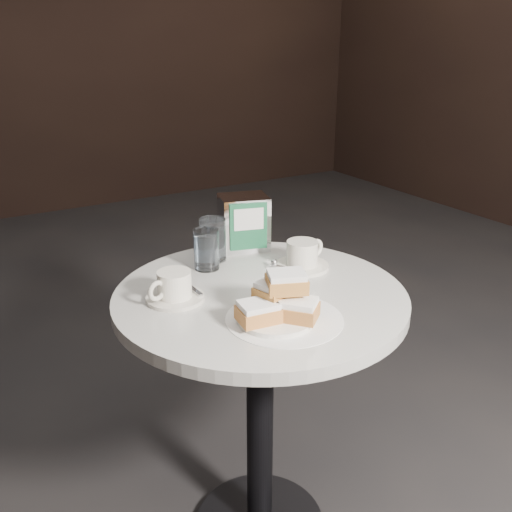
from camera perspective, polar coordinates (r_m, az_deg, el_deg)
The scene contains 8 objects.
cafe_table at distance 1.46m, azimuth 0.41°, elevation -10.67°, with size 0.70×0.70×0.74m.
sugar_spill at distance 1.24m, azimuth 2.85°, elevation -6.27°, with size 0.26×0.26×0.00m, color white.
beignet_plate at distance 1.21m, azimuth 2.26°, elevation -4.80°, with size 0.22×0.22×0.11m.
coffee_cup_left at distance 1.32m, azimuth -8.19°, elevation -3.18°, with size 0.17×0.17×0.07m.
coffee_cup_right at distance 1.49m, azimuth 4.66°, elevation -0.03°, with size 0.17×0.17×0.07m.
water_glass_left at distance 1.48m, azimuth -4.98°, elevation 0.62°, with size 0.07×0.07×0.11m.
water_glass_right at distance 1.54m, azimuth -4.33°, elevation 1.58°, with size 0.07×0.07×0.12m.
napkin_dispenser at distance 1.61m, azimuth -1.22°, elevation 3.38°, with size 0.16×0.14×0.15m.
Camera 1 is at (-0.64, -1.06, 1.32)m, focal length 40.00 mm.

